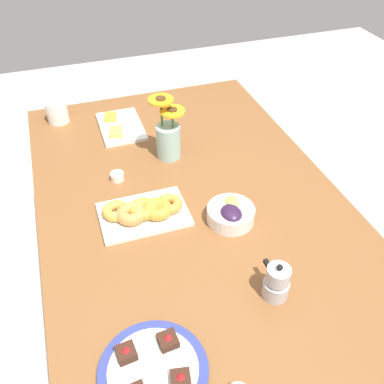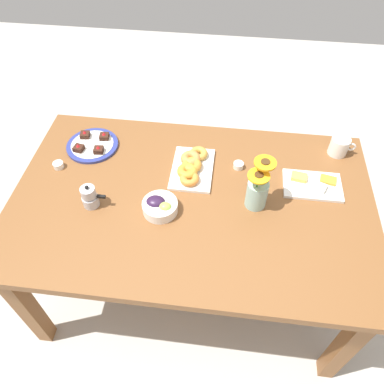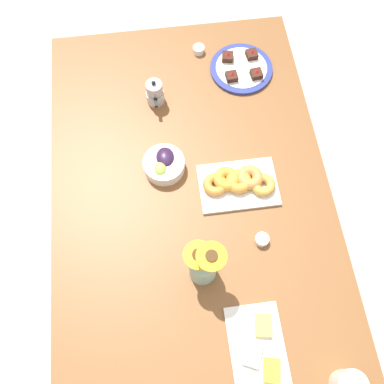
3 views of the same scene
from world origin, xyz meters
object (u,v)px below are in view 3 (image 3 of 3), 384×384
at_px(cheese_platter, 258,347).
at_px(jam_cup_berry, 199,49).
at_px(dining_table, 192,205).
at_px(dessert_plate, 241,68).
at_px(jam_cup_honey, 262,240).
at_px(grape_bowl, 164,164).
at_px(moka_pot, 155,93).
at_px(croissant_platter, 238,182).
at_px(flower_vase, 204,266).

relative_size(cheese_platter, jam_cup_berry, 5.42).
relative_size(dining_table, cheese_platter, 6.15).
height_order(cheese_platter, jam_cup_berry, cheese_platter).
bearing_deg(jam_cup_berry, cheese_platter, 1.22).
bearing_deg(dessert_plate, jam_cup_honey, -4.54).
relative_size(grape_bowl, jam_cup_berry, 3.13).
height_order(jam_cup_honey, moka_pot, moka_pot).
height_order(croissant_platter, dessert_plate, same).
height_order(grape_bowl, moka_pot, moka_pot).
distance_m(dessert_plate, moka_pot, 0.38).
xyz_separation_m(jam_cup_honey, dessert_plate, (-0.73, 0.06, -0.00)).
bearing_deg(grape_bowl, cheese_platter, 18.67).
bearing_deg(jam_cup_berry, dessert_plate, 54.24).
bearing_deg(cheese_platter, dessert_plate, 172.76).
xyz_separation_m(jam_cup_honey, moka_pot, (-0.62, -0.30, 0.03)).
relative_size(dining_table, jam_cup_berry, 33.33).
bearing_deg(flower_vase, moka_pot, -172.59).
relative_size(cheese_platter, dessert_plate, 1.02).
bearing_deg(croissant_platter, dessert_plate, 168.71).
bearing_deg(grape_bowl, jam_cup_honey, 43.03).
xyz_separation_m(croissant_platter, jam_cup_berry, (-0.63, -0.06, -0.01)).
bearing_deg(dining_table, moka_pot, -168.15).
height_order(dining_table, jam_cup_berry, jam_cup_berry).
relative_size(grape_bowl, croissant_platter, 0.53).
relative_size(dining_table, jam_cup_honey, 33.33).
distance_m(cheese_platter, flower_vase, 0.30).
bearing_deg(cheese_platter, flower_vase, -152.23).
xyz_separation_m(grape_bowl, flower_vase, (0.40, 0.09, 0.05)).
relative_size(croissant_platter, dessert_plate, 1.11).
distance_m(croissant_platter, moka_pot, 0.48).
xyz_separation_m(cheese_platter, jam_cup_berry, (-1.18, -0.03, 0.00)).
bearing_deg(jam_cup_honey, dining_table, -132.19).
distance_m(cheese_platter, moka_pot, 0.99).
height_order(jam_cup_honey, flower_vase, flower_vase).
relative_size(croissant_platter, moka_pot, 2.37).
relative_size(jam_cup_honey, dessert_plate, 0.19).
bearing_deg(jam_cup_honey, flower_vase, -69.10).
xyz_separation_m(dining_table, dessert_plate, (-0.53, 0.27, 0.10)).
bearing_deg(croissant_platter, flower_vase, -29.44).
distance_m(cheese_platter, jam_cup_honey, 0.35).
distance_m(dining_table, jam_cup_honey, 0.31).
bearing_deg(dining_table, flower_vase, 0.37).
relative_size(cheese_platter, moka_pot, 2.18).
height_order(grape_bowl, dessert_plate, grape_bowl).
bearing_deg(dining_table, dessert_plate, 152.99).
bearing_deg(croissant_platter, jam_cup_honey, 11.48).
height_order(cheese_platter, dessert_plate, dessert_plate).
distance_m(dining_table, moka_pot, 0.46).
bearing_deg(dining_table, croissant_platter, 97.71).
xyz_separation_m(dining_table, moka_pot, (-0.43, -0.09, 0.13)).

